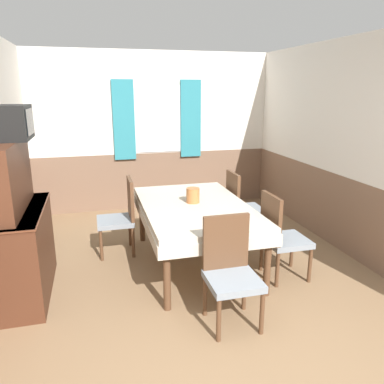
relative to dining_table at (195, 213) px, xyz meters
name	(u,v)px	position (x,y,z in m)	size (l,w,h in m)	color
wall_back	(154,131)	(-0.07, 2.35, 0.68)	(4.35, 0.10, 2.60)	white
wall_right	(343,147)	(1.93, 0.07, 0.67)	(0.05, 4.92, 2.60)	white
dining_table	(195,213)	(0.00, 0.00, 0.00)	(1.20, 1.91, 0.73)	beige
chair_right_near	(281,235)	(0.80, -0.55, -0.13)	(0.44, 0.44, 0.95)	brown
chair_left_far	(121,215)	(-0.80, 0.55, -0.13)	(0.44, 0.44, 0.95)	brown
chair_head_near	(230,269)	(0.00, -1.15, -0.13)	(0.44, 0.44, 0.95)	brown
chair_right_far	(241,205)	(0.80, 0.55, -0.13)	(0.44, 0.44, 0.95)	brown
sideboard	(20,233)	(-1.82, -0.20, 0.02)	(0.46, 1.22, 1.53)	#4C2819
tv	(14,122)	(-1.78, -0.03, 1.06)	(0.29, 0.51, 0.32)	black
vase	(193,195)	(0.00, 0.08, 0.19)	(0.15, 0.15, 0.17)	#B26B38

